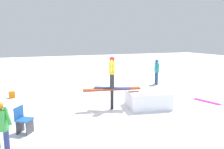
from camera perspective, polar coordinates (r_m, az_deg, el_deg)
The scene contains 9 objects.
ground_plane at distance 9.64m, azimuth -0.00°, elevation -9.00°, with size 60.00×60.00×0.00m, color white.
rail_feature at distance 9.42m, azimuth -0.00°, elevation -4.48°, with size 2.50×0.74×0.93m.
snow_kicker_ramp at distance 9.96m, azimuth 9.24°, elevation -6.30°, with size 1.80×1.50×0.74m, color white.
main_rider_on_rail at distance 9.26m, azimuth -0.00°, elevation 0.47°, with size 1.48×1.03×1.37m.
bystander_green at distance 6.43m, azimuth -27.09°, elevation -11.88°, with size 0.60×0.37×1.47m.
bystander_teal at distance 14.79m, azimuth 11.57°, elevation 1.05°, with size 0.35×0.67×1.68m.
loose_snowboard_magenta at distance 11.64m, azimuth 23.52°, elevation -6.49°, with size 1.33×0.28×0.02m, color #BF1C8F.
folding_chair at distance 7.76m, azimuth -22.18°, elevation -11.14°, with size 0.61×0.61×0.88m.
backpack_on_snow at distance 12.46m, azimuth -24.70°, elevation -4.81°, with size 0.30×0.22×0.34m, color orange.
Camera 1 is at (3.41, 8.49, 3.05)m, focal length 35.00 mm.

